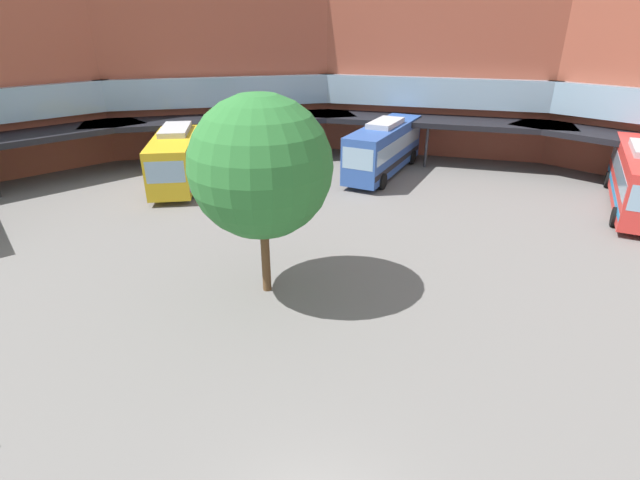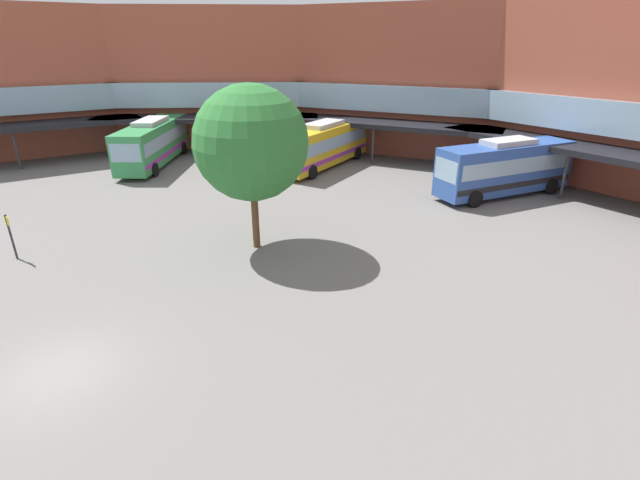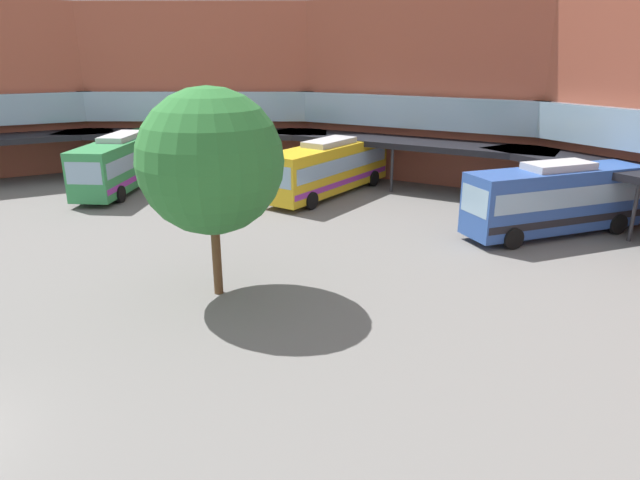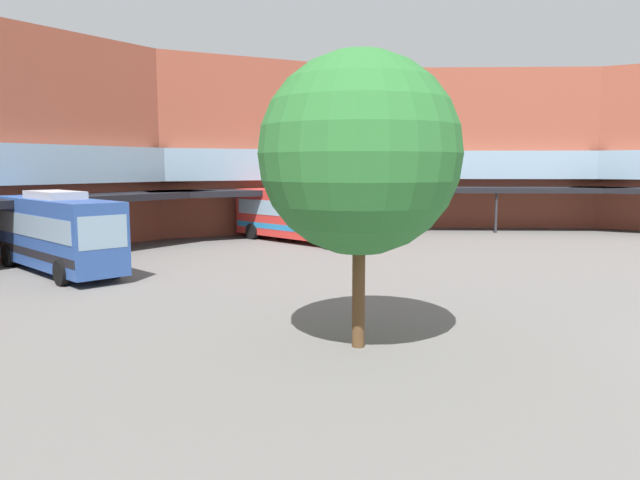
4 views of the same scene
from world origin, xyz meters
The scene contains 4 objects.
station_building centered at (0.00, 20.89, 6.23)m, with size 81.75×48.93×12.94m.
bus_2 centered at (-2.89, 28.18, 1.97)m, with size 4.33×10.34×3.91m.
bus_3 centered at (-16.65, 22.92, 1.90)m, with size 6.90×11.52×3.74m.
plaza_tree centered at (-5.08, 10.14, 5.41)m, with size 5.57×5.57×8.20m.
Camera 1 is at (1.86, -6.40, 10.63)m, focal length 26.97 mm.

